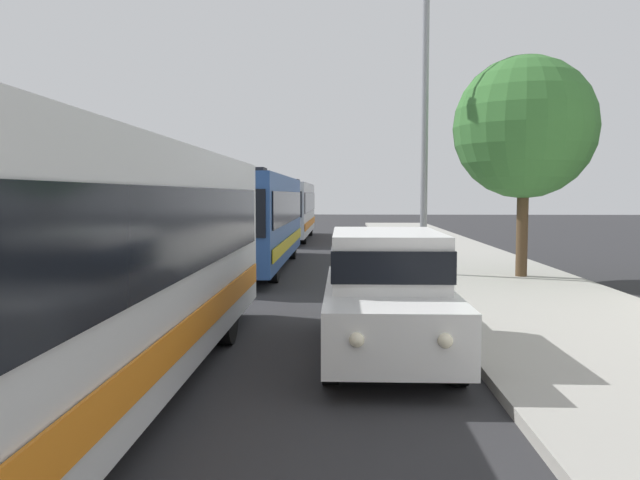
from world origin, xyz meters
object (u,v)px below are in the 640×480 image
(streetlamp_mid, at_px, (425,90))
(bus_lead, at_px, (74,264))
(bus_middle, at_px, (287,209))
(bus_second_in_line, at_px, (252,218))
(white_suv, at_px, (386,288))
(roadside_tree, at_px, (525,128))

(streetlamp_mid, bearing_deg, bus_lead, -115.35)
(bus_lead, xyz_separation_m, bus_middle, (-0.00, 27.08, -0.00))
(bus_second_in_line, distance_m, streetlamp_mid, 6.99)
(bus_second_in_line, xyz_separation_m, bus_middle, (-0.00, 13.34, -0.00))
(bus_lead, bearing_deg, streetlamp_mid, 64.65)
(white_suv, bearing_deg, bus_lead, -144.75)
(bus_lead, xyz_separation_m, roadside_tree, (8.10, 10.86, 2.63))
(bus_second_in_line, height_order, streetlamp_mid, streetlamp_mid)
(streetlamp_mid, xyz_separation_m, roadside_tree, (2.71, -0.53, -1.15))
(white_suv, bearing_deg, bus_middle, 98.60)
(bus_middle, bearing_deg, bus_lead, -90.00)
(bus_lead, bearing_deg, roadside_tree, 53.27)
(white_suv, xyz_separation_m, streetlamp_mid, (1.70, 8.78, 4.43))
(white_suv, height_order, roadside_tree, roadside_tree)
(bus_middle, distance_m, roadside_tree, 18.32)
(bus_second_in_line, height_order, bus_middle, same)
(bus_second_in_line, relative_size, streetlamp_mid, 1.26)
(bus_middle, xyz_separation_m, streetlamp_mid, (5.40, -15.68, 3.77))
(bus_lead, relative_size, roadside_tree, 1.88)
(bus_second_in_line, relative_size, roadside_tree, 1.78)
(bus_lead, relative_size, bus_middle, 1.09)
(bus_middle, bearing_deg, roadside_tree, -63.45)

